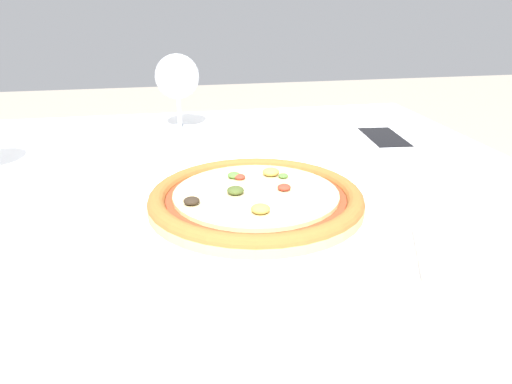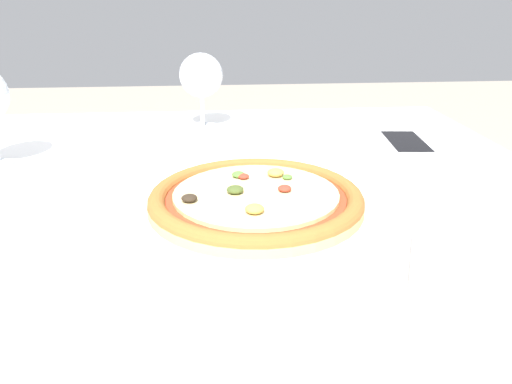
{
  "view_description": "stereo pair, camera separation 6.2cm",
  "coord_description": "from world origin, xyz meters",
  "px_view_note": "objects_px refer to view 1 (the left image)",
  "views": [
    {
      "loc": [
        -0.02,
        -0.62,
        0.99
      ],
      "look_at": [
        0.09,
        -0.05,
        0.76
      ],
      "focal_mm": 35.0,
      "sensor_mm": 36.0,
      "label": 1
    },
    {
      "loc": [
        0.05,
        -0.63,
        0.99
      ],
      "look_at": [
        0.09,
        -0.05,
        0.76
      ],
      "focal_mm": 35.0,
      "sensor_mm": 36.0,
      "label": 2
    }
  ],
  "objects_px": {
    "pizza_plate": "(256,202)",
    "wine_glass_far_right": "(177,78)",
    "cell_phone": "(384,139)",
    "dining_table": "(183,261)"
  },
  "relations": [
    {
      "from": "dining_table",
      "to": "wine_glass_far_right",
      "type": "distance_m",
      "value": 0.42
    },
    {
      "from": "dining_table",
      "to": "pizza_plate",
      "type": "distance_m",
      "value": 0.15
    },
    {
      "from": "wine_glass_far_right",
      "to": "cell_phone",
      "type": "bearing_deg",
      "value": -24.16
    },
    {
      "from": "dining_table",
      "to": "cell_phone",
      "type": "distance_m",
      "value": 0.45
    },
    {
      "from": "pizza_plate",
      "to": "cell_phone",
      "type": "bearing_deg",
      "value": 42.4
    },
    {
      "from": "dining_table",
      "to": "wine_glass_far_right",
      "type": "bearing_deg",
      "value": 86.8
    },
    {
      "from": "wine_glass_far_right",
      "to": "cell_phone",
      "type": "xyz_separation_m",
      "value": [
        0.37,
        -0.16,
        -0.1
      ]
    },
    {
      "from": "wine_glass_far_right",
      "to": "cell_phone",
      "type": "relative_size",
      "value": 1.0
    },
    {
      "from": "pizza_plate",
      "to": "wine_glass_far_right",
      "type": "bearing_deg",
      "value": 99.54
    },
    {
      "from": "cell_phone",
      "to": "dining_table",
      "type": "bearing_deg",
      "value": -151.15
    }
  ]
}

